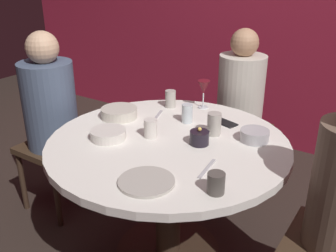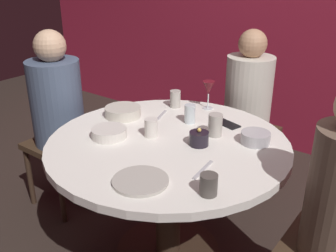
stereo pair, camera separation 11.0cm
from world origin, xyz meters
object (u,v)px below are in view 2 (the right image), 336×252
at_px(seated_diner_left, 57,103).
at_px(cup_near_candle, 190,114).
at_px(dinner_plate, 140,181).
at_px(bowl_serving_large, 255,138).
at_px(bowl_small_white, 123,112).
at_px(wine_glass, 209,89).
at_px(cup_far_edge, 151,128).
at_px(cell_phone, 228,124).
at_px(bowl_salad_center, 109,133).
at_px(cup_by_right_diner, 209,185).
at_px(cup_center_front, 215,125).
at_px(cup_by_left_diner, 175,99).
at_px(seated_diner_back, 248,96).
at_px(dining_table, 168,168).
at_px(candle_holder, 199,138).

xyz_separation_m(seated_diner_left, cup_near_candle, (0.85, 0.26, 0.05)).
xyz_separation_m(dinner_plate, bowl_serving_large, (0.22, 0.63, 0.02)).
bearing_deg(dinner_plate, bowl_small_white, 138.65).
relative_size(wine_glass, cup_far_edge, 1.81).
bearing_deg(cup_far_edge, cell_phone, 56.93).
bearing_deg(bowl_salad_center, cup_by_right_diner, -11.77).
xyz_separation_m(cup_center_front, cup_far_edge, (-0.26, -0.21, -0.01)).
relative_size(cup_by_left_diner, cup_center_front, 0.89).
relative_size(bowl_serving_large, cup_by_right_diner, 1.68).
distance_m(wine_glass, bowl_small_white, 0.54).
bearing_deg(cup_center_front, seated_diner_left, -169.55).
distance_m(seated_diner_left, bowl_serving_large, 1.29).
bearing_deg(bowl_salad_center, cup_far_edge, 39.28).
bearing_deg(bowl_small_white, cup_by_right_diner, -25.65).
bearing_deg(seated_diner_back, cell_phone, 14.71).
bearing_deg(cup_near_candle, cell_phone, 28.60).
height_order(dining_table, bowl_salad_center, bowl_salad_center).
height_order(candle_holder, bowl_salad_center, candle_holder).
distance_m(bowl_salad_center, cup_far_edge, 0.22).
bearing_deg(cup_by_left_diner, wine_glass, 29.16).
height_order(dinner_plate, cup_far_edge, cup_far_edge).
xyz_separation_m(bowl_serving_large, bowl_salad_center, (-0.64, -0.39, -0.00)).
xyz_separation_m(dinner_plate, cup_by_left_diner, (-0.41, 0.80, 0.05)).
bearing_deg(cup_near_candle, dinner_plate, -73.54).
distance_m(cup_by_left_diner, cup_by_right_diner, 0.98).
height_order(wine_glass, bowl_small_white, wine_glass).
height_order(seated_diner_left, wine_glass, seated_diner_left).
xyz_separation_m(cell_phone, cup_by_right_diner, (0.28, -0.66, 0.04)).
relative_size(candle_holder, cell_phone, 0.70).
bearing_deg(dining_table, seated_diner_back, 90.00).
bearing_deg(dining_table, cup_by_left_diner, 121.66).
bearing_deg(cup_by_right_diner, bowl_salad_center, 168.23).
relative_size(bowl_salad_center, cup_center_front, 1.54).
bearing_deg(seated_diner_back, bowl_small_white, -26.65).
bearing_deg(seated_diner_left, cup_by_right_diner, -12.72).
bearing_deg(seated_diner_back, cup_by_right_diner, 19.14).
distance_m(candle_holder, bowl_salad_center, 0.47).
bearing_deg(cup_by_right_diner, bowl_small_white, 154.35).
bearing_deg(seated_diner_back, cup_far_edge, -6.03).
relative_size(candle_holder, bowl_salad_center, 0.53).
bearing_deg(dining_table, bowl_salad_center, -150.31).
xyz_separation_m(seated_diner_left, cup_center_front, (1.06, 0.19, 0.05)).
bearing_deg(seated_diner_back, cup_center_front, 12.56).
distance_m(cup_near_candle, cup_center_front, 0.21).
bearing_deg(cup_by_left_diner, seated_diner_back, 63.26).
relative_size(dinner_plate, cup_by_right_diner, 2.72).
relative_size(bowl_serving_large, cup_far_edge, 1.51).
relative_size(bowl_small_white, cup_near_candle, 1.98).
distance_m(candle_holder, bowl_small_white, 0.57).
relative_size(candle_holder, dinner_plate, 0.41).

